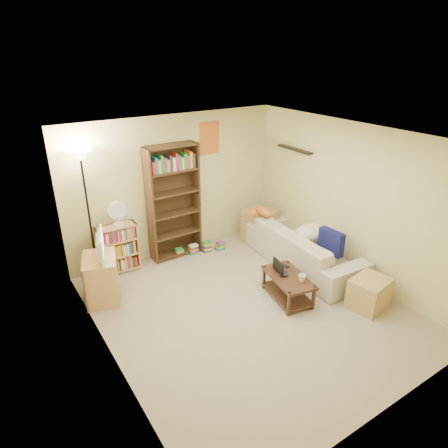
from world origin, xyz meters
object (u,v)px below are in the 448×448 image
(end_cabinet, at_px, (369,293))
(tall_bookshelf, at_px, (174,200))
(desk_fan, at_px, (118,213))
(floor_lamp, at_px, (84,179))
(sofa, at_px, (304,248))
(laptop, at_px, (285,271))
(mug, at_px, (302,278))
(tv_stand, at_px, (102,279))
(short_bookshelf, at_px, (118,249))
(side_table, at_px, (260,226))
(television, at_px, (97,246))
(tabby_cat, at_px, (262,212))
(coffee_table, at_px, (288,285))

(end_cabinet, bearing_deg, tall_bookshelf, 118.88)
(desk_fan, distance_m, floor_lamp, 0.77)
(sofa, bearing_deg, laptop, 122.57)
(mug, xyz_separation_m, tv_stand, (-2.42, 1.73, -0.09))
(short_bookshelf, xyz_separation_m, side_table, (2.72, -0.37, -0.11))
(end_cabinet, bearing_deg, television, 144.09)
(laptop, distance_m, tall_bookshelf, 2.30)
(tabby_cat, distance_m, end_cabinet, 2.38)
(tv_stand, xyz_separation_m, short_bookshelf, (0.50, 0.65, 0.07))
(end_cabinet, bearing_deg, sofa, 88.22)
(mug, distance_m, floor_lamp, 3.55)
(mug, bearing_deg, laptop, 93.71)
(laptop, bearing_deg, sofa, -32.79)
(tall_bookshelf, distance_m, desk_fan, 1.02)
(coffee_table, relative_size, mug, 6.16)
(tabby_cat, relative_size, end_cabinet, 0.96)
(sofa, xyz_separation_m, desk_fan, (-2.71, 1.51, 0.74))
(end_cabinet, bearing_deg, short_bookshelf, 132.32)
(laptop, relative_size, television, 0.60)
(tall_bookshelf, bearing_deg, short_bookshelf, 179.73)
(tabby_cat, bearing_deg, mug, -108.85)
(laptop, distance_m, tv_stand, 2.77)
(mug, height_order, desk_fan, desk_fan)
(mug, relative_size, floor_lamp, 0.07)
(tall_bookshelf, xyz_separation_m, short_bookshelf, (-1.07, -0.00, -0.66))
(coffee_table, height_order, short_bookshelf, short_bookshelf)
(short_bookshelf, bearing_deg, desk_fan, -41.85)
(tv_stand, bearing_deg, sofa, 2.20)
(coffee_table, bearing_deg, tv_stand, 158.22)
(desk_fan, bearing_deg, mug, -51.28)
(mug, height_order, television, television)
(coffee_table, relative_size, television, 1.42)
(desk_fan, bearing_deg, coffee_table, -49.79)
(sofa, height_order, coffee_table, sofa)
(television, relative_size, short_bookshelf, 0.79)
(tall_bookshelf, height_order, end_cabinet, tall_bookshelf)
(desk_fan, bearing_deg, television, -131.64)
(mug, height_order, floor_lamp, floor_lamp)
(coffee_table, distance_m, floor_lamp, 3.45)
(short_bookshelf, distance_m, desk_fan, 0.66)
(short_bookshelf, bearing_deg, end_cabinet, -46.91)
(short_bookshelf, bearing_deg, sofa, -28.73)
(laptop, distance_m, desk_fan, 2.80)
(coffee_table, bearing_deg, desk_fan, 141.40)
(television, bearing_deg, tabby_cat, -72.38)
(television, height_order, floor_lamp, floor_lamp)
(desk_fan, distance_m, side_table, 2.80)
(sofa, bearing_deg, tabby_cat, 18.61)
(coffee_table, distance_m, side_table, 2.00)
(laptop, relative_size, mug, 2.62)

